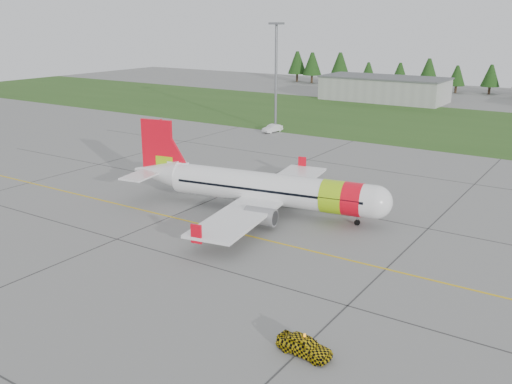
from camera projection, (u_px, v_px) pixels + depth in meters
The scene contains 8 objects.
ground at pixel (240, 275), 48.83m from camera, with size 320.00×320.00×0.00m, color gray.
aircraft at pixel (264, 188), 63.98m from camera, with size 31.57×29.44×9.61m.
follow_me_car at pixel (305, 328), 36.74m from camera, with size 1.54×1.31×3.83m, color yellow.
service_van at pixel (272, 120), 109.65m from camera, with size 1.59×1.50×4.55m, color silver.
grass_strip at pixel (474, 128), 114.34m from camera, with size 320.00×50.00×0.03m, color #30561E.
taxi_guideline at pixel (288, 245), 55.21m from camera, with size 120.00×0.25×0.02m, color gold.
hangar_west at pixel (384, 89), 151.63m from camera, with size 32.00×14.00×6.00m, color #A8A8A3.
floodlight_mast at pixel (276, 79), 109.09m from camera, with size 0.50×0.50×20.00m, color slate.
Camera 1 is at (25.66, -36.55, 21.03)m, focal length 40.00 mm.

